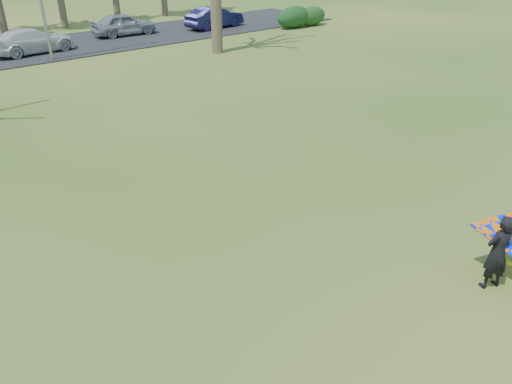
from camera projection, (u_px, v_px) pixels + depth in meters
ground at (315, 273)px, 10.52m from camera, size 100.00×100.00×0.00m
hedge_near at (294, 17)px, 34.66m from camera, size 2.92×1.32×1.46m
hedge_far at (312, 16)px, 35.46m from camera, size 2.37×1.12×1.32m
car_3 at (32, 41)px, 27.74m from camera, size 4.74×2.39×1.32m
car_4 at (124, 24)px, 32.14m from camera, size 4.15×1.89×1.38m
car_5 at (214, 17)px, 34.40m from camera, size 4.36×1.90×1.39m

